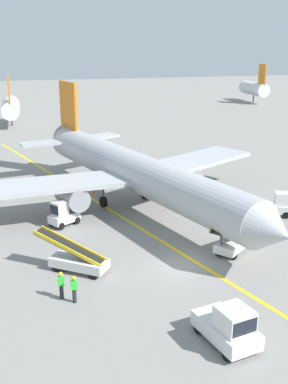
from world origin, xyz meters
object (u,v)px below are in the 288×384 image
at_px(ground_crew_wing_walker, 74,288).
at_px(safety_cone_nose_right, 240,196).
at_px(belt_loader_forward_hold, 234,241).
at_px(pushback_tug, 229,327).
at_px(baggage_tug_near_wing, 63,215).
at_px(belt_loader_aft_hold, 77,260).
at_px(ground_crew_marshaller, 61,284).
at_px(safety_cone_wingtip_left, 93,192).
at_px(airliner, 132,170).
at_px(baggage_tug_by_cargo_door, 278,205).

xyz_separation_m(ground_crew_wing_walker, safety_cone_nose_right, (17.31, 15.03, -0.69)).
xyz_separation_m(belt_loader_forward_hold, ground_crew_wing_walker, (-11.85, -4.27, 0.13)).
bearing_deg(belt_loader_forward_hold, safety_cone_nose_right, 63.07).
bearing_deg(safety_cone_nose_right, pushback_tug, -116.32).
bearing_deg(pushback_tug, baggage_tug_near_wing, 109.84).
relative_size(pushback_tug, safety_cone_nose_right, 8.93).
height_order(belt_loader_forward_hold, belt_loader_aft_hold, same).
bearing_deg(ground_crew_marshaller, belt_loader_aft_hold, 68.02).
relative_size(pushback_tug, safety_cone_wingtip_left, 8.93).
height_order(belt_loader_forward_hold, safety_cone_nose_right, belt_loader_forward_hold).
height_order(airliner, baggage_tug_near_wing, airliner).
bearing_deg(safety_cone_wingtip_left, ground_crew_marshaller, -103.86).
distance_m(baggage_tug_by_cargo_door, ground_crew_marshaller, 21.28).
height_order(baggage_tug_near_wing, belt_loader_forward_hold, belt_loader_forward_hold).
bearing_deg(ground_crew_wing_walker, airliner, 65.52).
height_order(ground_crew_marshaller, ground_crew_wing_walker, same).
height_order(pushback_tug, belt_loader_aft_hold, belt_loader_aft_hold).
xyz_separation_m(airliner, safety_cone_wingtip_left, (-2.87, 4.67, -3.20)).
height_order(ground_crew_marshaller, safety_cone_wingtip_left, ground_crew_marshaller).
distance_m(airliner, safety_cone_nose_right, 10.86).
height_order(pushback_tug, safety_cone_nose_right, pushback_tug).
xyz_separation_m(belt_loader_forward_hold, ground_crew_marshaller, (-12.53, -3.61, 0.13)).
bearing_deg(ground_crew_marshaller, airliner, 62.41).
bearing_deg(ground_crew_wing_walker, belt_loader_forward_hold, 19.83).
distance_m(airliner, belt_loader_forward_hold, 12.30).
xyz_separation_m(baggage_tug_by_cargo_door, ground_crew_marshaller, (-19.11, -9.35, -0.02)).
bearing_deg(baggage_tug_by_cargo_door, belt_loader_forward_hold, -138.94).
bearing_deg(airliner, pushback_tug, -89.91).
height_order(baggage_tug_by_cargo_door, safety_cone_nose_right, baggage_tug_by_cargo_door).
distance_m(belt_loader_forward_hold, ground_crew_marshaller, 13.04).
distance_m(baggage_tug_by_cargo_door, belt_loader_forward_hold, 8.74).
xyz_separation_m(baggage_tug_near_wing, safety_cone_nose_right, (16.87, 2.81, -0.71)).
relative_size(ground_crew_wing_walker, safety_cone_wingtip_left, 3.86).
bearing_deg(safety_cone_nose_right, ground_crew_marshaller, -141.39).
relative_size(baggage_tug_near_wing, baggage_tug_by_cargo_door, 1.00).
relative_size(airliner, belt_loader_forward_hold, 7.42).
height_order(safety_cone_nose_right, safety_cone_wingtip_left, same).
height_order(pushback_tug, ground_crew_marshaller, pushback_tug).
distance_m(baggage_tug_by_cargo_door, safety_cone_nose_right, 5.19).
bearing_deg(ground_crew_wing_walker, ground_crew_marshaller, 135.76).
xyz_separation_m(pushback_tug, ground_crew_wing_walker, (-6.97, 5.88, -0.08)).
distance_m(airliner, ground_crew_wing_walker, 16.92).
bearing_deg(baggage_tug_near_wing, safety_cone_wingtip_left, 64.72).
relative_size(airliner, baggage_tug_near_wing, 12.71).
bearing_deg(pushback_tug, airliner, 90.09).
bearing_deg(safety_cone_nose_right, belt_loader_forward_hold, -116.93).
distance_m(belt_loader_aft_hold, ground_crew_wing_walker, 3.98).
height_order(belt_loader_aft_hold, ground_crew_marshaller, belt_loader_aft_hold).
xyz_separation_m(baggage_tug_by_cargo_door, safety_cone_wingtip_left, (-14.37, 9.89, -0.71)).
distance_m(pushback_tug, belt_loader_forward_hold, 11.26).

